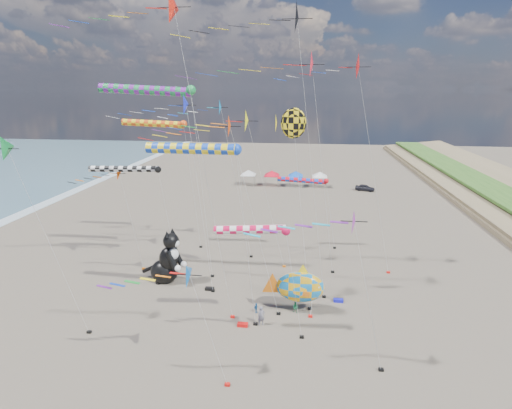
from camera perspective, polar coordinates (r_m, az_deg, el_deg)
The scene contains 30 objects.
ground at distance 30.32m, azimuth -6.50°, elevation -24.47°, with size 260.00×260.00×0.00m, color brown.
delta_kite_0 at distance 36.10m, azimuth 6.44°, elevation 24.59°, with size 12.45×2.80×26.71m.
delta_kite_1 at distance 45.80m, azimuth -20.51°, elevation 3.59°, with size 7.91×1.67×11.78m.
delta_kite_2 at distance 42.54m, azimuth 15.65°, elevation 18.23°, with size 11.37×2.78×23.28m.
delta_kite_3 at distance 32.98m, azimuth -10.84°, elevation 26.04°, with size 12.51×2.90×27.19m.
delta_kite_4 at distance 41.49m, azimuth 6.67°, elevation 19.01°, with size 15.89×2.80×23.54m.
delta_kite_5 at distance 26.80m, azimuth -11.96°, elevation -10.48°, with size 8.64×1.84×9.10m.
delta_kite_6 at distance 33.05m, azimuth -5.95°, elevation 10.57°, with size 11.87×2.04×17.90m.
delta_kite_7 at distance 45.69m, azimuth -5.44°, elevation 13.27°, with size 9.41×1.88×18.79m.
delta_kite_8 at distance 42.92m, azimuth -2.25°, elevation 11.62°, with size 13.94×2.60×17.90m.
delta_kite_9 at distance 35.55m, azimuth -32.25°, elevation 6.31°, with size 12.34×2.10×16.55m.
delta_kite_10 at distance 37.62m, azimuth -12.40°, elevation 13.26°, with size 9.92×2.04×19.41m.
delta_kite_11 at distance 26.85m, azimuth 11.18°, elevation -2.32°, with size 9.55×1.87×12.62m.
windsock_0 at distance 50.28m, azimuth -14.00°, elevation 11.09°, with size 9.21×0.85×16.17m.
windsock_1 at distance 30.78m, azimuth -0.21°, elevation -3.72°, with size 7.24×0.71×9.65m.
windsock_2 at distance 31.62m, azimuth -8.55°, elevation 7.79°, with size 8.89×0.90×15.70m.
windsock_3 at distance 45.26m, azimuth -17.92°, elevation 4.78°, with size 9.34×0.70×11.81m.
windsock_4 at distance 49.83m, azimuth 6.94°, elevation 3.36°, with size 7.68×0.63×9.17m.
windsock_5 at distance 41.67m, azimuth -14.88°, elevation 15.45°, with size 10.83×0.95×20.10m.
angelfish_kite at distance 35.40m, azimuth 5.05°, elevation 11.27°, with size 3.74×3.02×18.19m.
cat_inflatable at distance 43.08m, azimuth -12.71°, elevation -7.11°, with size 4.42×2.21×5.97m, color black, non-canonical shape.
fish_inflatable at distance 37.21m, azimuth 6.24°, elevation -11.62°, with size 5.84×2.10×4.66m.
person_adult at distance 35.73m, azimuth 0.76°, elevation -15.64°, with size 0.64×0.42×1.76m, color slate.
child_green at distance 37.73m, azimuth 5.69°, elevation -14.44°, with size 0.53×0.42×1.10m, color #1C6F42.
child_blue at distance 37.65m, azimuth 0.02°, elevation -14.55°, with size 0.56×0.23×0.95m, color #1E5A99.
kite_bag_0 at distance 35.96m, azimuth -1.92°, elevation -16.79°, with size 0.90×0.44×0.30m, color red.
kite_bag_1 at distance 41.79m, azimuth -6.64°, elevation -11.87°, with size 0.90×0.44×0.30m, color black.
kite_bag_2 at distance 40.25m, azimuth 11.68°, elevation -13.28°, with size 0.90×0.44×0.30m, color #1415CC.
tent_row at distance 84.05m, azimuth 3.98°, elevation 4.72°, with size 19.20×4.20×3.80m.
parked_car at distance 83.40m, azimuth 15.30°, elevation 2.33°, with size 1.54×3.82×1.30m, color #26262D.
Camera 1 is at (5.94, -22.30, 19.66)m, focal length 28.00 mm.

